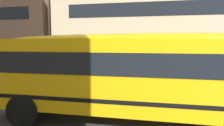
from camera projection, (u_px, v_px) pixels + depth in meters
ground_plane at (139, 106)px, 8.27m from camera, size 400.00×400.00×0.00m
sidewalk_far at (146, 76)px, 15.18m from camera, size 120.00×3.00×0.01m
lane_centreline at (139, 106)px, 8.27m from camera, size 110.00×0.16×0.01m
school_bus at (171, 70)px, 6.37m from camera, size 12.66×3.00×2.83m
apartment_block_far_centre at (173, 0)px, 20.47m from camera, size 21.13×10.27×13.30m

